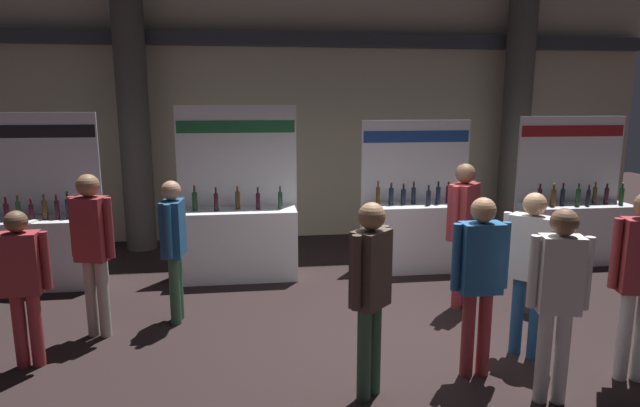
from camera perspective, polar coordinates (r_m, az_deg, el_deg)
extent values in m
plane|color=black|center=(6.14, 7.67, -14.19)|extent=(24.78, 24.78, 0.00)
cube|color=tan|center=(10.30, 0.98, 15.10)|extent=(12.39, 0.25, 6.68)
cube|color=#2D2D33|center=(10.03, 1.25, 17.13)|extent=(12.39, 0.20, 0.24)
cylinder|color=#423D38|center=(9.74, -19.65, 12.90)|extent=(0.52, 0.52, 6.06)
cylinder|color=#423D38|center=(10.76, 20.60, 12.60)|extent=(0.52, 0.52, 6.06)
cube|color=white|center=(8.47, -27.56, -4.73)|extent=(1.45, 0.60, 0.98)
cube|color=white|center=(8.63, -27.23, 0.55)|extent=(1.52, 0.04, 2.44)
cube|color=black|center=(8.51, -27.85, 6.87)|extent=(1.47, 0.01, 0.18)
cylinder|color=black|center=(8.41, -30.61, -0.81)|extent=(0.07, 0.07, 0.25)
cylinder|color=black|center=(8.39, -30.72, 0.29)|extent=(0.03, 0.03, 0.08)
cylinder|color=red|center=(8.38, -30.75, 0.63)|extent=(0.03, 0.03, 0.02)
cylinder|color=#19381E|center=(8.37, -29.64, -0.71)|extent=(0.07, 0.07, 0.26)
cylinder|color=#19381E|center=(8.35, -29.75, 0.43)|extent=(0.03, 0.03, 0.08)
cylinder|color=red|center=(8.34, -29.78, 0.75)|extent=(0.03, 0.03, 0.02)
cylinder|color=black|center=(8.28, -28.57, -0.85)|extent=(0.06, 0.06, 0.23)
cylinder|color=black|center=(8.26, -28.67, 0.16)|extent=(0.03, 0.03, 0.07)
cylinder|color=red|center=(8.25, -28.70, 0.46)|extent=(0.03, 0.03, 0.02)
cylinder|color=#472D14|center=(8.27, -27.45, -0.62)|extent=(0.07, 0.07, 0.27)
cylinder|color=#472D14|center=(8.25, -27.55, 0.53)|extent=(0.03, 0.03, 0.07)
cylinder|color=black|center=(8.24, -27.58, 0.83)|extent=(0.03, 0.03, 0.02)
cylinder|color=black|center=(8.22, -26.41, -0.62)|extent=(0.06, 0.06, 0.26)
cylinder|color=black|center=(8.19, -26.51, 0.52)|extent=(0.03, 0.03, 0.07)
cylinder|color=red|center=(8.18, -26.53, 0.84)|extent=(0.03, 0.03, 0.02)
cylinder|color=black|center=(8.18, -25.44, -0.53)|extent=(0.06, 0.06, 0.28)
cylinder|color=black|center=(8.15, -25.55, 0.74)|extent=(0.03, 0.03, 0.09)
cylinder|color=black|center=(8.14, -25.58, 1.11)|extent=(0.03, 0.03, 0.02)
cylinder|color=black|center=(8.12, -24.36, -0.63)|extent=(0.07, 0.07, 0.24)
cylinder|color=black|center=(8.10, -24.44, 0.45)|extent=(0.03, 0.03, 0.07)
cylinder|color=red|center=(8.09, -24.47, 0.74)|extent=(0.03, 0.03, 0.02)
cube|color=silver|center=(8.23, -28.91, -1.70)|extent=(0.29, 0.34, 0.02)
cube|color=white|center=(7.95, -8.70, -4.34)|extent=(1.70, 0.60, 1.04)
cube|color=white|center=(8.12, -8.80, 1.40)|extent=(1.78, 0.04, 2.53)
cube|color=#1E6638|center=(7.99, -9.01, 8.15)|extent=(1.73, 0.01, 0.18)
cylinder|color=#19381E|center=(7.89, -13.31, 0.22)|extent=(0.07, 0.07, 0.26)
cylinder|color=#19381E|center=(7.86, -13.36, 1.46)|extent=(0.03, 0.03, 0.08)
cylinder|color=red|center=(7.85, -13.38, 1.83)|extent=(0.03, 0.03, 0.02)
cylinder|color=black|center=(7.81, -11.10, 0.16)|extent=(0.06, 0.06, 0.25)
cylinder|color=black|center=(7.78, -11.15, 1.39)|extent=(0.03, 0.03, 0.09)
cylinder|color=gold|center=(7.77, -11.17, 1.78)|extent=(0.03, 0.03, 0.02)
cylinder|color=#472D14|center=(7.87, -8.85, 0.35)|extent=(0.07, 0.07, 0.26)
cylinder|color=#472D14|center=(7.84, -8.88, 1.51)|extent=(0.03, 0.03, 0.06)
cylinder|color=red|center=(7.84, -8.89, 1.80)|extent=(0.03, 0.03, 0.02)
cylinder|color=black|center=(7.81, -6.68, 0.24)|extent=(0.06, 0.06, 0.24)
cylinder|color=black|center=(7.78, -6.71, 1.35)|extent=(0.03, 0.03, 0.07)
cylinder|color=black|center=(7.77, -6.72, 1.67)|extent=(0.03, 0.03, 0.02)
cylinder|color=#19381E|center=(7.80, -4.30, 0.32)|extent=(0.06, 0.06, 0.25)
cylinder|color=#19381E|center=(7.77, -4.32, 1.48)|extent=(0.03, 0.03, 0.07)
cylinder|color=red|center=(7.77, -4.32, 1.81)|extent=(0.03, 0.03, 0.02)
cube|color=white|center=(8.41, 10.65, -3.56)|extent=(1.66, 0.60, 1.03)
cube|color=white|center=(8.59, 10.11, 1.11)|extent=(1.74, 0.04, 2.30)
cube|color=navy|center=(8.47, 10.36, 7.09)|extent=(1.69, 0.01, 0.18)
cylinder|color=#472D14|center=(8.16, 6.25, 0.81)|extent=(0.06, 0.06, 0.27)
cylinder|color=#472D14|center=(8.13, 6.27, 2.03)|extent=(0.03, 0.03, 0.08)
cylinder|color=red|center=(8.13, 6.28, 2.38)|extent=(0.03, 0.03, 0.02)
cylinder|color=black|center=(8.17, 7.64, 0.75)|extent=(0.08, 0.08, 0.26)
cylinder|color=black|center=(8.14, 7.67, 1.89)|extent=(0.03, 0.03, 0.07)
cylinder|color=red|center=(8.13, 7.68, 2.20)|extent=(0.03, 0.03, 0.02)
cylinder|color=black|center=(8.22, 8.94, 0.70)|extent=(0.07, 0.07, 0.24)
cylinder|color=black|center=(8.20, 8.97, 1.77)|extent=(0.03, 0.03, 0.08)
cylinder|color=red|center=(8.19, 8.98, 2.09)|extent=(0.03, 0.03, 0.02)
cylinder|color=black|center=(8.30, 10.01, 0.82)|extent=(0.07, 0.07, 0.25)
cylinder|color=black|center=(8.27, 10.05, 1.96)|extent=(0.03, 0.03, 0.08)
cylinder|color=red|center=(8.27, 10.06, 2.29)|extent=(0.03, 0.03, 0.02)
cylinder|color=black|center=(8.24, 11.57, 0.59)|extent=(0.07, 0.07, 0.23)
cylinder|color=black|center=(8.21, 11.61, 1.60)|extent=(0.03, 0.03, 0.07)
cylinder|color=black|center=(8.21, 11.62, 1.91)|extent=(0.03, 0.03, 0.02)
cylinder|color=black|center=(8.35, 12.57, 0.84)|extent=(0.07, 0.07, 0.27)
cylinder|color=black|center=(8.32, 12.62, 2.05)|extent=(0.03, 0.03, 0.09)
cylinder|color=gold|center=(8.32, 12.63, 2.41)|extent=(0.03, 0.03, 0.02)
cylinder|color=black|center=(8.47, 13.60, 0.94)|extent=(0.07, 0.07, 0.27)
cylinder|color=black|center=(8.44, 13.65, 2.05)|extent=(0.03, 0.03, 0.06)
cylinder|color=gold|center=(8.43, 13.66, 2.32)|extent=(0.03, 0.03, 0.02)
cylinder|color=#472D14|center=(8.41, 15.09, 0.80)|extent=(0.06, 0.06, 0.27)
cylinder|color=#472D14|center=(8.39, 15.15, 1.95)|extent=(0.03, 0.03, 0.07)
cylinder|color=black|center=(8.38, 15.17, 2.24)|extent=(0.03, 0.03, 0.02)
cube|color=white|center=(9.60, 25.77, -2.91)|extent=(1.73, 0.60, 0.95)
cube|color=white|center=(9.75, 25.03, 1.55)|extent=(1.82, 0.04, 2.35)
cube|color=maroon|center=(9.63, 25.56, 7.04)|extent=(1.77, 0.01, 0.18)
cylinder|color=black|center=(9.11, 22.51, 0.62)|extent=(0.07, 0.07, 0.28)
cylinder|color=black|center=(9.08, 22.59, 1.67)|extent=(0.03, 0.03, 0.06)
cylinder|color=black|center=(9.08, 22.61, 1.92)|extent=(0.03, 0.03, 0.02)
cylinder|color=#472D14|center=(9.16, 23.77, 0.55)|extent=(0.08, 0.08, 0.27)
cylinder|color=#472D14|center=(9.13, 23.85, 1.63)|extent=(0.03, 0.03, 0.08)
cylinder|color=gold|center=(9.12, 23.87, 1.92)|extent=(0.03, 0.03, 0.02)
cylinder|color=black|center=(9.32, 24.61, 0.62)|extent=(0.07, 0.07, 0.26)
cylinder|color=black|center=(9.29, 24.69, 1.68)|extent=(0.03, 0.03, 0.09)
cylinder|color=red|center=(9.28, 24.72, 2.01)|extent=(0.03, 0.03, 0.02)
cylinder|color=#19381E|center=(9.35, 25.97, 0.58)|extent=(0.07, 0.07, 0.28)
cylinder|color=#19381E|center=(9.32, 26.06, 1.63)|extent=(0.03, 0.03, 0.07)
cylinder|color=black|center=(9.32, 26.08, 1.89)|extent=(0.03, 0.03, 0.02)
cylinder|color=black|center=(9.45, 26.86, 0.55)|extent=(0.06, 0.06, 0.26)
cylinder|color=black|center=(9.43, 26.94, 1.52)|extent=(0.03, 0.03, 0.07)
cylinder|color=red|center=(9.42, 26.97, 1.79)|extent=(0.03, 0.03, 0.02)
cylinder|color=#472D14|center=(9.69, 27.41, 0.78)|extent=(0.06, 0.06, 0.27)
cylinder|color=#472D14|center=(9.67, 27.50, 1.76)|extent=(0.03, 0.03, 0.07)
cylinder|color=red|center=(9.66, 27.52, 2.01)|extent=(0.03, 0.03, 0.02)
cylinder|color=black|center=(9.76, 28.40, 0.72)|extent=(0.07, 0.07, 0.26)
cylinder|color=black|center=(9.74, 28.49, 1.66)|extent=(0.03, 0.03, 0.07)
cylinder|color=gold|center=(9.73, 28.51, 1.91)|extent=(0.03, 0.03, 0.02)
cylinder|color=#19381E|center=(9.79, 29.66, 0.66)|extent=(0.07, 0.07, 0.27)
cylinder|color=#19381E|center=(9.77, 29.76, 1.65)|extent=(0.03, 0.03, 0.07)
cylinder|color=gold|center=(9.76, 29.78, 1.90)|extent=(0.03, 0.03, 0.02)
cylinder|color=#38383D|center=(7.23, 22.34, -8.34)|extent=(0.36, 0.36, 0.63)
torus|color=black|center=(7.13, 22.53, -5.87)|extent=(0.36, 0.36, 0.02)
cylinder|color=maroon|center=(6.08, -28.20, -11.83)|extent=(0.12, 0.12, 0.76)
cylinder|color=maroon|center=(6.12, -29.53, -11.79)|extent=(0.12, 0.12, 0.76)
cube|color=maroon|center=(5.88, -29.49, -5.62)|extent=(0.38, 0.26, 0.61)
sphere|color=brown|center=(5.79, -29.87, -1.69)|extent=(0.21, 0.21, 0.21)
cylinder|color=maroon|center=(5.81, -27.38, -5.46)|extent=(0.08, 0.08, 0.57)
cylinder|color=silver|center=(5.18, 22.86, -14.92)|extent=(0.12, 0.12, 0.84)
cylinder|color=silver|center=(5.22, 24.50, -14.82)|extent=(0.12, 0.12, 0.84)
cube|color=silver|center=(4.93, 24.36, -6.96)|extent=(0.39, 0.29, 0.66)
sphere|color=brown|center=(4.82, 24.79, -1.82)|extent=(0.23, 0.23, 0.23)
cylinder|color=silver|center=(4.86, 21.93, -6.81)|extent=(0.08, 0.08, 0.63)
cylinder|color=silver|center=(5.00, 26.76, -6.72)|extent=(0.08, 0.08, 0.63)
cylinder|color=#ADA393|center=(6.45, -22.25, -9.43)|extent=(0.12, 0.12, 0.89)
cylinder|color=#ADA393|center=(6.53, -23.36, -9.29)|extent=(0.12, 0.12, 0.89)
cube|color=maroon|center=(6.27, -23.35, -2.52)|extent=(0.39, 0.33, 0.70)
sphere|color=#8C6647|center=(6.18, -23.68, 1.80)|extent=(0.24, 0.24, 0.24)
cylinder|color=maroon|center=(6.15, -21.69, -2.47)|extent=(0.08, 0.08, 0.67)
cylinder|color=maroon|center=(6.38, -24.97, -2.27)|extent=(0.08, 0.08, 0.67)
cylinder|color=maroon|center=(5.38, 15.61, -13.39)|extent=(0.12, 0.12, 0.84)
cylinder|color=maroon|center=(5.44, 17.21, -13.19)|extent=(0.12, 0.12, 0.84)
cube|color=navy|center=(5.15, 16.87, -5.62)|extent=(0.39, 0.23, 0.67)
sphere|color=#8C6647|center=(5.05, 17.16, -0.67)|extent=(0.23, 0.23, 0.23)
cylinder|color=navy|center=(5.06, 14.42, -5.61)|extent=(0.08, 0.08, 0.63)
cylinder|color=navy|center=(5.25, 19.25, -5.27)|extent=(0.08, 0.08, 0.63)
cylinder|color=#33563D|center=(4.94, 5.83, -15.23)|extent=(0.12, 0.12, 0.85)
cylinder|color=#33563D|center=(4.82, 4.76, -15.89)|extent=(0.12, 0.12, 0.85)
cube|color=#47382D|center=(4.59, 5.47, -6.99)|extent=(0.40, 0.39, 0.68)
sphere|color=#8C6647|center=(4.47, 5.58, -1.36)|extent=(0.23, 0.23, 0.23)
cylinder|color=#47382D|center=(4.76, 6.92, -6.17)|extent=(0.08, 0.08, 0.64)
cylinder|color=#47382D|center=(4.42, 3.92, -7.45)|extent=(0.08, 0.08, 0.64)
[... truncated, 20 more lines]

